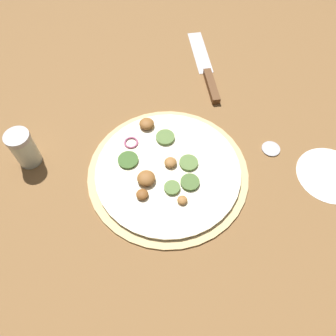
{
  "coord_description": "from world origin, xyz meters",
  "views": [
    {
      "loc": [
        0.2,
        0.32,
        0.62
      ],
      "look_at": [
        0.0,
        0.0,
        0.02
      ],
      "focal_mm": 35.0,
      "sensor_mm": 36.0,
      "label": 1
    }
  ],
  "objects_px": {
    "pizza": "(167,170)",
    "knife": "(208,75)",
    "spice_jar": "(24,148)",
    "loose_cap": "(271,148)"
  },
  "relations": [
    {
      "from": "pizza",
      "to": "loose_cap",
      "type": "bearing_deg",
      "value": 163.42
    },
    {
      "from": "knife",
      "to": "spice_jar",
      "type": "bearing_deg",
      "value": 114.48
    },
    {
      "from": "spice_jar",
      "to": "loose_cap",
      "type": "bearing_deg",
      "value": 152.1
    },
    {
      "from": "pizza",
      "to": "knife",
      "type": "xyz_separation_m",
      "value": [
        -0.25,
        -0.2,
        -0.0
      ]
    },
    {
      "from": "pizza",
      "to": "knife",
      "type": "bearing_deg",
      "value": -140.9
    },
    {
      "from": "pizza",
      "to": "loose_cap",
      "type": "distance_m",
      "value": 0.25
    },
    {
      "from": "spice_jar",
      "to": "knife",
      "type": "bearing_deg",
      "value": -178.1
    },
    {
      "from": "pizza",
      "to": "spice_jar",
      "type": "height_order",
      "value": "spice_jar"
    },
    {
      "from": "knife",
      "to": "spice_jar",
      "type": "xyz_separation_m",
      "value": [
        0.5,
        0.02,
        0.04
      ]
    },
    {
      "from": "spice_jar",
      "to": "loose_cap",
      "type": "distance_m",
      "value": 0.55
    }
  ]
}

